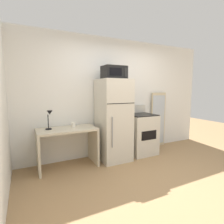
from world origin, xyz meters
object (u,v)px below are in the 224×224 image
object	(u,v)px
coffee_mug	(74,125)
desk_lamp	(49,117)
refrigerator	(113,120)
desk	(67,140)
oven_range	(141,134)
leaning_mirror	(158,120)
microwave	(114,73)

from	to	relation	value
coffee_mug	desk_lamp	bearing A→B (deg)	-178.71
refrigerator	desk	bearing A→B (deg)	177.47
desk_lamp	desk	bearing A→B (deg)	-9.82
coffee_mug	oven_range	size ratio (longest dim) A/B	0.09
leaning_mirror	oven_range	bearing A→B (deg)	-160.61
desk	leaning_mirror	size ratio (longest dim) A/B	0.78
desk_lamp	oven_range	world-z (taller)	desk_lamp
refrigerator	oven_range	bearing A→B (deg)	2.26
desk_lamp	coffee_mug	bearing A→B (deg)	1.29
microwave	oven_range	world-z (taller)	microwave
leaning_mirror	microwave	bearing A→B (deg)	-168.12
desk	refrigerator	world-z (taller)	refrigerator
coffee_mug	leaning_mirror	distance (m)	2.28
leaning_mirror	desk_lamp	bearing A→B (deg)	-176.01
desk	desk_lamp	world-z (taller)	desk_lamp
desk_lamp	leaning_mirror	xyz separation A→B (m)	(2.71, 0.19, -0.29)
desk_lamp	coffee_mug	size ratio (longest dim) A/B	3.72
desk_lamp	refrigerator	bearing A→B (deg)	-4.28
coffee_mug	microwave	bearing A→B (deg)	-8.71
desk	oven_range	xyz separation A→B (m)	(1.69, -0.01, -0.05)
oven_range	desk	bearing A→B (deg)	179.53
coffee_mug	microwave	xyz separation A→B (m)	(0.82, -0.13, 1.02)
desk	oven_range	bearing A→B (deg)	-0.47
coffee_mug	microwave	world-z (taller)	microwave
oven_range	leaning_mirror	xyz separation A→B (m)	(0.73, 0.26, 0.23)
desk_lamp	coffee_mug	world-z (taller)	desk_lamp
oven_range	leaning_mirror	size ratio (longest dim) A/B	0.79
desk_lamp	refrigerator	xyz separation A→B (m)	(1.26, -0.09, -0.15)
refrigerator	microwave	xyz separation A→B (m)	(0.00, -0.02, 0.97)
desk_lamp	refrigerator	world-z (taller)	refrigerator
microwave	oven_range	size ratio (longest dim) A/B	0.42
refrigerator	leaning_mirror	distance (m)	1.48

